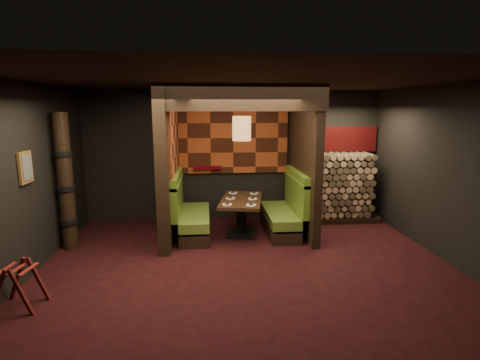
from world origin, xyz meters
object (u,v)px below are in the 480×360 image
Objects in this scene: dining_table at (241,210)px; firewood_stack at (339,187)px; booth_bench_right at (285,213)px; totem_column at (66,183)px; luggage_rack at (19,284)px; pendant_lamp at (242,128)px; booth_bench_left at (190,215)px.

dining_table is 2.39m from firewood_stack.
totem_column is at bearing -172.14° from booth_bench_right.
booth_bench_right is 0.67× the size of totem_column.
firewood_stack is at bearing 13.19° from totem_column.
luggage_rack is at bearing -146.61° from booth_bench_right.
dining_table is 1.59m from pendant_lamp.
booth_bench_right is at bearing 7.86° from totem_column.
booth_bench_right is 1.07× the size of dining_table.
booth_bench_right is at bearing 0.00° from booth_bench_left.
dining_table is at bearing 39.18° from luggage_rack.
totem_column is at bearing -165.25° from booth_bench_left.
pendant_lamp is at bearing 38.61° from luggage_rack.
firewood_stack is at bearing 12.17° from booth_bench_left.
firewood_stack is (3.25, 0.70, 0.35)m from booth_bench_left.
pendant_lamp is 0.41× the size of totem_column.
dining_table is 0.87× the size of firewood_stack.
dining_table is at bearing -172.82° from booth_bench_right.
booth_bench_right is 1.56m from firewood_stack.
pendant_lamp is at bearing -158.94° from firewood_stack.
luggage_rack is (-3.02, -2.46, -0.19)m from dining_table.
totem_column reaches higher than dining_table.
firewood_stack is (5.25, 3.27, 0.44)m from luggage_rack.
pendant_lamp reaches higher than totem_column.
pendant_lamp is at bearing -169.65° from booth_bench_right.
pendant_lamp reaches higher than firewood_stack.
totem_column is at bearing -171.94° from dining_table.
booth_bench_right is 0.92× the size of firewood_stack.
booth_bench_right is at bearing 10.35° from pendant_lamp.
booth_bench_right is at bearing 33.39° from luggage_rack.
pendant_lamp is 4.25m from luggage_rack.
booth_bench_right is (1.89, 0.00, 0.00)m from booth_bench_left.
luggage_rack is (-3.90, -2.57, -0.09)m from booth_bench_right.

